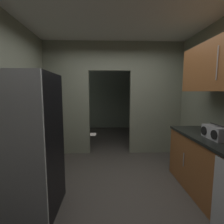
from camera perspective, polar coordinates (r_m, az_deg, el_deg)
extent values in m
plane|color=#47423D|center=(2.82, 2.45, -25.83)|extent=(20.00, 20.00, 0.00)
cube|color=silver|center=(3.12, 1.91, 29.59)|extent=(3.70, 7.40, 0.06)
cube|color=gray|center=(4.17, -15.01, 4.28)|extent=(1.04, 0.12, 2.70)
cube|color=gray|center=(4.24, 14.63, 4.33)|extent=(1.25, 0.12, 2.70)
cube|color=gray|center=(4.15, -0.83, 18.57)|extent=(1.00, 0.12, 0.67)
cube|color=gray|center=(7.05, -0.47, 5.52)|extent=(3.30, 0.10, 2.70)
cube|color=gray|center=(5.73, -16.29, 4.91)|extent=(0.10, 2.98, 2.70)
cube|color=gray|center=(5.84, 15.89, 4.95)|extent=(0.10, 2.98, 2.70)
cube|color=black|center=(2.36, -28.34, -9.95)|extent=(0.82, 0.72, 1.75)
cube|color=#B7BABC|center=(2.05, -33.07, -12.78)|extent=(0.82, 0.03, 1.75)
cube|color=brown|center=(2.75, 33.64, -17.86)|extent=(0.59, 2.03, 0.85)
cylinder|color=#B7BABC|center=(2.24, 33.94, -22.47)|extent=(0.01, 0.01, 0.22)
cylinder|color=#B7BABC|center=(2.94, 23.35, -14.77)|extent=(0.01, 0.01, 0.22)
cylinder|color=#B7BABC|center=(2.44, 32.41, 14.03)|extent=(0.01, 0.01, 0.41)
cube|color=#B2B2B7|center=(2.68, 32.12, -5.99)|extent=(0.20, 0.37, 0.18)
cylinder|color=#262626|center=(2.66, 32.27, -3.72)|extent=(0.02, 0.26, 0.02)
cylinder|color=black|center=(2.53, 31.58, -6.66)|extent=(0.01, 0.12, 0.12)
cylinder|color=black|center=(2.71, 28.97, -5.64)|extent=(0.01, 0.12, 0.12)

